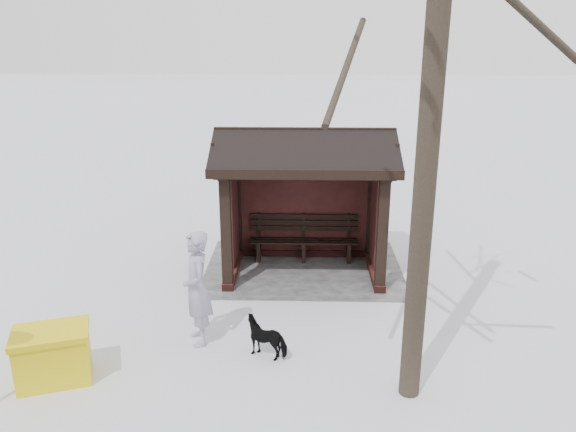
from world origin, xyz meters
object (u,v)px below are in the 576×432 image
(pedestrian, at_px, (197,288))
(dog, at_px, (267,337))
(bus_shelter, at_px, (304,171))
(grit_bin, at_px, (53,355))

(pedestrian, bearing_deg, dog, 52.56)
(bus_shelter, xyz_separation_m, dog, (0.57, 3.41, -1.85))
(bus_shelter, xyz_separation_m, pedestrian, (1.72, 3.05, -1.21))
(dog, height_order, grit_bin, grit_bin)
(bus_shelter, relative_size, dog, 4.84)
(bus_shelter, xyz_separation_m, grit_bin, (3.64, 4.19, -1.75))
(bus_shelter, relative_size, grit_bin, 2.92)
(bus_shelter, distance_m, dog, 3.92)
(bus_shelter, bearing_deg, pedestrian, 60.63)
(dog, bearing_deg, pedestrian, -86.15)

